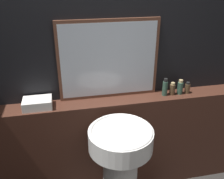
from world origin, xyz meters
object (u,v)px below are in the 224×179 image
pedestal_sink (120,168)px  body_wash_bottle (187,88)px  mirror (109,60)px  lotion_bottle (180,87)px  conditioner_bottle (172,89)px  towel_stack (38,103)px  shampoo_bottle (165,88)px

pedestal_sink → body_wash_bottle: (0.71, 0.40, 0.42)m
mirror → body_wash_bottle: (0.69, -0.08, -0.28)m
mirror → lotion_bottle: (0.62, -0.08, -0.27)m
mirror → lotion_bottle: size_ratio=6.31×
mirror → conditioner_bottle: 0.62m
towel_stack → body_wash_bottle: body_wash_bottle is taller
mirror → body_wash_bottle: mirror is taller
pedestal_sink → shampoo_bottle: 0.78m
conditioner_bottle → body_wash_bottle: 0.14m
body_wash_bottle → towel_stack: bearing=-180.0°
body_wash_bottle → shampoo_bottle: bearing=-180.0°
towel_stack → body_wash_bottle: bearing=0.0°
pedestal_sink → conditioner_bottle: size_ratio=8.14×
pedestal_sink → shampoo_bottle: size_ratio=5.90×
towel_stack → mirror: bearing=7.7°
pedestal_sink → lotion_bottle: (0.63, 0.40, 0.43)m
pedestal_sink → conditioner_bottle: bearing=35.8°
body_wash_bottle → conditioner_bottle: bearing=-180.0°
conditioner_bottle → body_wash_bottle: (0.14, 0.00, -0.00)m
pedestal_sink → body_wash_bottle: bearing=29.8°
pedestal_sink → mirror: size_ratio=1.11×
lotion_bottle → body_wash_bottle: (0.07, 0.00, -0.01)m
lotion_bottle → conditioner_bottle: bearing=180.0°
body_wash_bottle → lotion_bottle: bearing=-180.0°
pedestal_sink → mirror: (0.01, 0.49, 0.70)m
shampoo_bottle → body_wash_bottle: shampoo_bottle is taller
pedestal_sink → body_wash_bottle: body_wash_bottle is taller
towel_stack → shampoo_bottle: 1.08m
shampoo_bottle → conditioner_bottle: 0.07m
pedestal_sink → lotion_bottle: lotion_bottle is taller
pedestal_sink → shampoo_bottle: (0.49, 0.40, 0.44)m
shampoo_bottle → conditioner_bottle: bearing=0.0°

